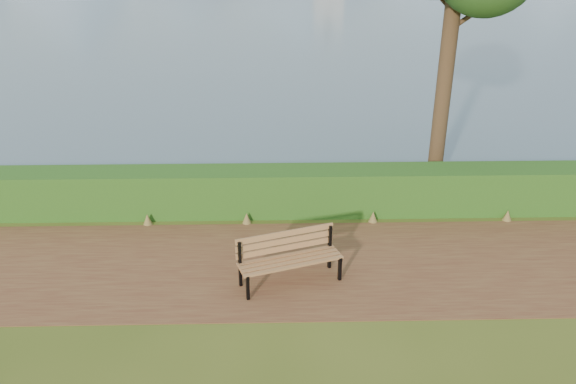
{
  "coord_description": "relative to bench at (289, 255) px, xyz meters",
  "views": [
    {
      "loc": [
        -0.48,
        -8.63,
        5.48
      ],
      "look_at": [
        -0.24,
        1.2,
        1.1
      ],
      "focal_mm": 35.0,
      "sensor_mm": 36.0,
      "label": 1
    }
  ],
  "objects": [
    {
      "name": "ground",
      "position": [
        0.26,
        0.18,
        -0.52
      ],
      "size": [
        140.0,
        140.0,
        0.0
      ],
      "primitive_type": "plane",
      "color": "#3E4F16",
      "rests_on": "ground"
    },
    {
      "name": "hedge",
      "position": [
        0.26,
        2.78,
        -0.02
      ],
      "size": [
        32.0,
        0.85,
        1.0
      ],
      "primitive_type": "cube",
      "color": "#1B4413",
      "rests_on": "ground"
    },
    {
      "name": "path",
      "position": [
        0.26,
        0.48,
        -0.52
      ],
      "size": [
        40.0,
        3.4,
        0.01
      ],
      "primitive_type": "cube",
      "color": "brown",
      "rests_on": "ground"
    },
    {
      "name": "bench",
      "position": [
        0.0,
        0.0,
        0.0
      ],
      "size": [
        1.88,
        1.09,
        0.91
      ],
      "rotation": [
        0.0,
        0.0,
        0.33
      ],
      "color": "black",
      "rests_on": "ground"
    }
  ]
}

